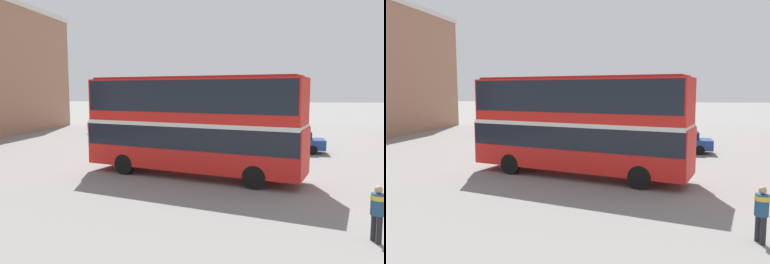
# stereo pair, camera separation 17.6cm
# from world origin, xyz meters

# --- Properties ---
(ground_plane) EXTENTS (240.00, 240.00, 0.00)m
(ground_plane) POSITION_xyz_m (0.00, 0.00, 0.00)
(ground_plane) COLOR gray
(double_decker_bus) EXTENTS (11.16, 5.46, 4.91)m
(double_decker_bus) POSITION_xyz_m (-1.17, -0.41, 2.80)
(double_decker_bus) COLOR red
(double_decker_bus) RESTS_ON ground_plane
(pedestrian_foreground) EXTENTS (0.51, 0.51, 1.62)m
(pedestrian_foreground) POSITION_xyz_m (5.19, -7.70, 0.99)
(pedestrian_foreground) COLOR #232328
(pedestrian_foreground) RESTS_ON ground_plane
(parked_car_kerb_near) EXTENTS (4.95, 2.66, 1.68)m
(parked_car_kerb_near) POSITION_xyz_m (-11.82, 16.82, 0.85)
(parked_car_kerb_near) COLOR silver
(parked_car_kerb_near) RESTS_ON ground_plane
(parked_car_kerb_far) EXTENTS (4.62, 2.01, 1.46)m
(parked_car_kerb_far) POSITION_xyz_m (4.46, 7.77, 0.74)
(parked_car_kerb_far) COLOR navy
(parked_car_kerb_far) RESTS_ON ground_plane
(parked_car_side_street) EXTENTS (4.67, 2.19, 1.56)m
(parked_car_side_street) POSITION_xyz_m (-3.40, 17.31, 0.78)
(parked_car_side_street) COLOR maroon
(parked_car_side_street) RESTS_ON ground_plane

